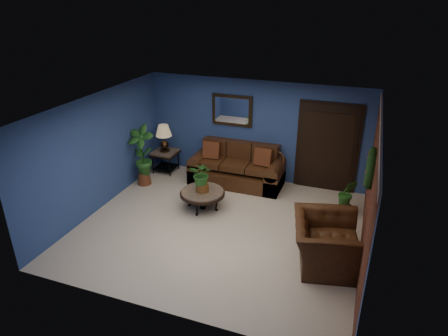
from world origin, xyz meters
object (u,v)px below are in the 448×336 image
(table_lamp, at_px, (164,135))
(armchair, at_px, (326,243))
(sofa, at_px, (238,170))
(coffee_table, at_px, (202,193))
(end_table, at_px, (165,156))
(side_chair, at_px, (275,168))

(table_lamp, bearing_deg, armchair, -29.44)
(sofa, relative_size, table_lamp, 3.30)
(sofa, distance_m, coffee_table, 1.54)
(sofa, bearing_deg, armchair, -45.99)
(end_table, bearing_deg, sofa, 1.01)
(coffee_table, bearing_deg, end_table, 138.78)
(table_lamp, xyz_separation_m, side_chair, (2.92, 0.07, -0.50))
(sofa, bearing_deg, side_chair, 1.93)
(coffee_table, distance_m, side_chair, 1.98)
(coffee_table, relative_size, armchair, 0.76)
(coffee_table, bearing_deg, sofa, 78.41)
(sofa, height_order, table_lamp, table_lamp)
(end_table, relative_size, side_chair, 0.69)
(side_chair, bearing_deg, table_lamp, -169.48)
(side_chair, bearing_deg, armchair, -50.16)
(coffee_table, xyz_separation_m, side_chair, (1.24, 1.54, 0.15))
(table_lamp, bearing_deg, end_table, 90.00)
(coffee_table, xyz_separation_m, armchair, (2.77, -1.04, 0.06))
(coffee_table, relative_size, end_table, 1.57)
(end_table, height_order, armchair, armchair)
(side_chair, bearing_deg, coffee_table, -119.71)
(table_lamp, bearing_deg, sofa, 1.01)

